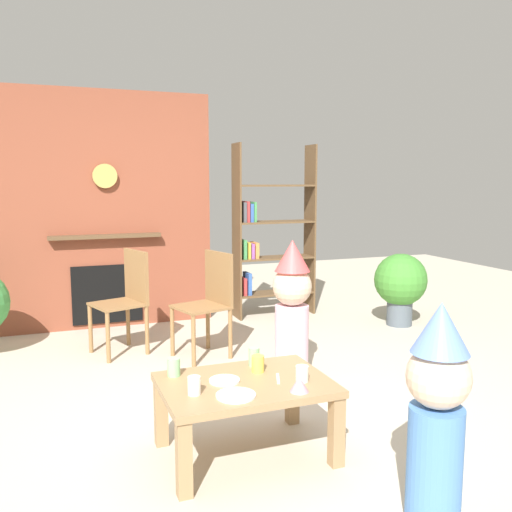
# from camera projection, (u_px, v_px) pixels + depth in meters

# --- Properties ---
(ground_plane) EXTENTS (12.00, 12.00, 0.00)m
(ground_plane) POSITION_uv_depth(u_px,v_px,m) (256.00, 412.00, 3.59)
(ground_plane) COLOR #BCB29E
(brick_fireplace_feature) EXTENTS (2.20, 0.28, 2.40)m
(brick_fireplace_feature) POSITION_uv_depth(u_px,v_px,m) (103.00, 211.00, 5.59)
(brick_fireplace_feature) COLOR brown
(brick_fireplace_feature) RESTS_ON ground_plane
(bookshelf) EXTENTS (0.90, 0.28, 1.90)m
(bookshelf) POSITION_uv_depth(u_px,v_px,m) (268.00, 237.00, 6.06)
(bookshelf) COLOR brown
(bookshelf) RESTS_ON ground_plane
(coffee_table) EXTENTS (0.91, 0.65, 0.42)m
(coffee_table) POSITION_uv_depth(u_px,v_px,m) (245.00, 394.00, 2.99)
(coffee_table) COLOR #9E7A51
(coffee_table) RESTS_ON ground_plane
(paper_cup_near_left) EXTENTS (0.06, 0.06, 0.11)m
(paper_cup_near_left) POSITION_uv_depth(u_px,v_px,m) (254.00, 357.00, 3.22)
(paper_cup_near_left) COLOR #8CD18C
(paper_cup_near_left) RESTS_ON coffee_table
(paper_cup_near_right) EXTENTS (0.07, 0.07, 0.09)m
(paper_cup_near_right) POSITION_uv_depth(u_px,v_px,m) (194.00, 386.00, 2.79)
(paper_cup_near_right) COLOR silver
(paper_cup_near_right) RESTS_ON coffee_table
(paper_cup_center) EXTENTS (0.07, 0.07, 0.09)m
(paper_cup_center) POSITION_uv_depth(u_px,v_px,m) (302.00, 374.00, 2.97)
(paper_cup_center) COLOR silver
(paper_cup_center) RESTS_ON coffee_table
(paper_cup_far_left) EXTENTS (0.07, 0.07, 0.10)m
(paper_cup_far_left) POSITION_uv_depth(u_px,v_px,m) (174.00, 367.00, 3.06)
(paper_cup_far_left) COLOR #8CD18C
(paper_cup_far_left) RESTS_ON coffee_table
(paper_cup_far_right) EXTENTS (0.07, 0.07, 0.10)m
(paper_cup_far_right) POSITION_uv_depth(u_px,v_px,m) (258.00, 364.00, 3.12)
(paper_cup_far_right) COLOR #F2CC4C
(paper_cup_far_right) RESTS_ON coffee_table
(paper_plate_front) EXTENTS (0.17, 0.17, 0.01)m
(paper_plate_front) POSITION_uv_depth(u_px,v_px,m) (224.00, 380.00, 2.98)
(paper_plate_front) COLOR white
(paper_plate_front) RESTS_ON coffee_table
(paper_plate_rear) EXTENTS (0.20, 0.20, 0.01)m
(paper_plate_rear) POSITION_uv_depth(u_px,v_px,m) (236.00, 395.00, 2.77)
(paper_plate_rear) COLOR white
(paper_plate_rear) RESTS_ON coffee_table
(birthday_cake_slice) EXTENTS (0.10, 0.10, 0.08)m
(birthday_cake_slice) POSITION_uv_depth(u_px,v_px,m) (299.00, 384.00, 2.83)
(birthday_cake_slice) COLOR pink
(birthday_cake_slice) RESTS_ON coffee_table
(table_fork) EXTENTS (0.07, 0.15, 0.01)m
(table_fork) POSITION_uv_depth(u_px,v_px,m) (278.00, 379.00, 3.01)
(table_fork) COLOR silver
(table_fork) RESTS_ON coffee_table
(child_with_cone_hat) EXTENTS (0.28, 0.28, 1.00)m
(child_with_cone_hat) POSITION_uv_depth(u_px,v_px,m) (437.00, 409.00, 2.37)
(child_with_cone_hat) COLOR #4C7FC6
(child_with_cone_hat) RESTS_ON ground_plane
(child_in_pink) EXTENTS (0.30, 0.30, 1.07)m
(child_in_pink) POSITION_uv_depth(u_px,v_px,m) (292.00, 306.00, 4.13)
(child_in_pink) COLOR #EAB2C6
(child_in_pink) RESTS_ON ground_plane
(dining_chair_left) EXTENTS (0.51, 0.51, 0.90)m
(dining_chair_left) POSITION_uv_depth(u_px,v_px,m) (127.00, 295.00, 4.81)
(dining_chair_left) COLOR olive
(dining_chair_left) RESTS_ON ground_plane
(dining_chair_middle) EXTENTS (0.49, 0.49, 0.90)m
(dining_chair_middle) POSITION_uv_depth(u_px,v_px,m) (210.00, 297.00, 4.70)
(dining_chair_middle) COLOR olive
(dining_chair_middle) RESTS_ON ground_plane
(potted_plant_tall) EXTENTS (0.54, 0.54, 0.75)m
(potted_plant_tall) POSITION_uv_depth(u_px,v_px,m) (400.00, 283.00, 5.70)
(potted_plant_tall) COLOR #4C5660
(potted_plant_tall) RESTS_ON ground_plane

